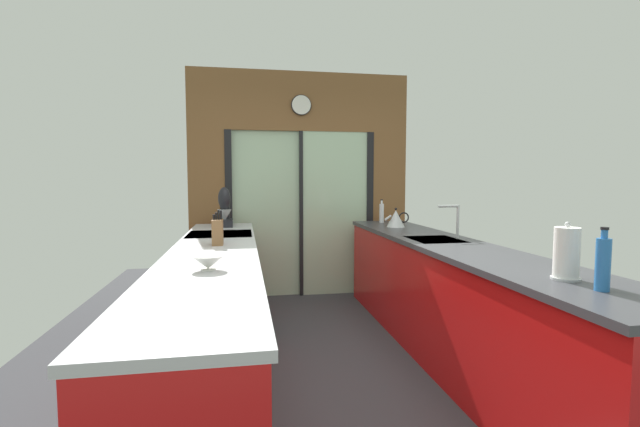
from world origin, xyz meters
TOP-DOWN VIEW (x-y plane):
  - ground_plane at (0.00, 0.60)m, footprint 5.04×7.60m
  - back_wall_unit at (0.00, 2.40)m, footprint 2.64×0.12m
  - left_counter_run at (-0.91, 0.13)m, footprint 0.62×3.80m
  - right_counter_run at (0.91, 0.30)m, footprint 0.62×3.80m
  - sink_faucet at (1.06, 0.55)m, footprint 0.19×0.02m
  - oven_range at (-0.91, 1.25)m, footprint 0.60×0.60m
  - mixing_bowl at (-0.89, -0.40)m, footprint 0.19×0.19m
  - knife_block at (-0.89, 0.55)m, footprint 0.08×0.14m
  - stand_mixer at (-0.89, 1.88)m, footprint 0.17×0.27m
  - kettle at (0.89, 1.51)m, footprint 0.27×0.19m
  - soap_bottle_near at (0.89, -1.17)m, footprint 0.06×0.06m
  - soap_bottle_far at (0.89, 1.99)m, footprint 0.05×0.05m
  - paper_towel_roll at (0.89, -0.95)m, footprint 0.14×0.14m

SIDE VIEW (x-z plane):
  - ground_plane at x=0.00m, z-range -0.02..0.00m
  - oven_range at x=-0.91m, z-range 0.00..0.92m
  - right_counter_run at x=0.91m, z-range 0.00..0.92m
  - left_counter_run at x=-0.91m, z-range 0.01..0.93m
  - mixing_bowl at x=-0.89m, z-range 0.92..1.01m
  - kettle at x=0.89m, z-range 0.91..1.11m
  - knife_block at x=-0.89m, z-range 0.89..1.16m
  - soap_bottle_far at x=0.89m, z-range 0.90..1.17m
  - soap_bottle_near at x=0.89m, z-range 0.90..1.19m
  - paper_towel_roll at x=0.89m, z-range 0.90..1.20m
  - stand_mixer at x=-0.89m, z-range 0.87..1.29m
  - sink_faucet at x=1.06m, z-range 0.97..1.25m
  - back_wall_unit at x=0.00m, z-range 0.17..2.87m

